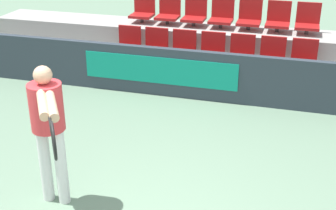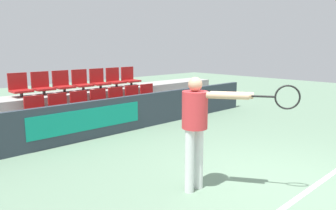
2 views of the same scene
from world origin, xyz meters
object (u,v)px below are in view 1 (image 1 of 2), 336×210
at_px(stadium_chair_1, 155,46).
at_px(stadium_chair_5, 272,56).
at_px(stadium_chair_2, 183,49).
at_px(stadium_chair_7, 143,10).
at_px(stadium_chair_12, 278,19).
at_px(stadium_chair_4, 241,54).
at_px(stadium_chair_8, 168,12).
at_px(stadium_chair_3, 212,51).
at_px(stadium_chair_10, 222,16).
at_px(tennis_player, 48,122).
at_px(stadium_chair_9, 195,14).
at_px(stadium_chair_11, 249,17).
at_px(stadium_chair_0, 128,44).
at_px(stadium_chair_6, 304,59).
at_px(stadium_chair_13, 308,21).

xyz_separation_m(stadium_chair_1, stadium_chair_5, (2.12, 0.00, 0.00)).
relative_size(stadium_chair_2, stadium_chair_7, 1.00).
height_order(stadium_chair_1, stadium_chair_12, stadium_chair_12).
bearing_deg(stadium_chair_12, stadium_chair_4, -120.78).
bearing_deg(stadium_chair_2, stadium_chair_8, 120.78).
relative_size(stadium_chair_3, stadium_chair_8, 1.00).
bearing_deg(stadium_chair_5, stadium_chair_10, 139.99).
bearing_deg(stadium_chair_3, stadium_chair_5, 0.00).
height_order(stadium_chair_4, stadium_chair_8, stadium_chair_8).
xyz_separation_m(stadium_chair_5, stadium_chair_8, (-2.12, 0.89, 0.44)).
bearing_deg(stadium_chair_7, tennis_player, -82.71).
bearing_deg(stadium_chair_8, stadium_chair_9, 0.00).
bearing_deg(stadium_chair_11, stadium_chair_1, -150.77).
xyz_separation_m(stadium_chair_0, stadium_chair_5, (2.65, 0.00, 0.00)).
bearing_deg(stadium_chair_4, stadium_chair_10, 120.78).
relative_size(stadium_chair_6, tennis_player, 0.34).
distance_m(stadium_chair_4, stadium_chair_13, 1.45).
relative_size(stadium_chair_4, stadium_chair_12, 1.00).
height_order(stadium_chair_5, stadium_chair_8, stadium_chair_8).
relative_size(stadium_chair_4, stadium_chair_7, 1.00).
bearing_deg(stadium_chair_9, stadium_chair_1, -120.78).
height_order(stadium_chair_7, stadium_chair_13, same).
xyz_separation_m(stadium_chair_11, stadium_chair_13, (1.06, 0.00, 0.00)).
bearing_deg(stadium_chair_7, stadium_chair_11, 0.00).
height_order(stadium_chair_1, stadium_chair_2, same).
height_order(stadium_chair_2, stadium_chair_6, same).
bearing_deg(stadium_chair_8, stadium_chair_13, 0.00).
bearing_deg(stadium_chair_7, stadium_chair_10, 0.00).
bearing_deg(stadium_chair_4, stadium_chair_6, 0.00).
bearing_deg(stadium_chair_8, stadium_chair_4, -29.23).
height_order(stadium_chair_1, stadium_chair_6, same).
height_order(stadium_chair_0, stadium_chair_7, stadium_chair_7).
bearing_deg(tennis_player, stadium_chair_2, 50.64).
height_order(stadium_chair_1, tennis_player, tennis_player).
distance_m(stadium_chair_5, tennis_player, 4.52).
xyz_separation_m(stadium_chair_5, stadium_chair_13, (0.53, 0.89, 0.44)).
xyz_separation_m(stadium_chair_8, stadium_chair_10, (1.06, 0.00, 0.00)).
bearing_deg(stadium_chair_4, tennis_player, -110.31).
distance_m(stadium_chair_3, stadium_chair_11, 1.12).
height_order(stadium_chair_6, stadium_chair_10, stadium_chair_10).
height_order(stadium_chair_10, stadium_chair_11, same).
bearing_deg(stadium_chair_9, stadium_chair_10, 0.00).
distance_m(stadium_chair_0, stadium_chair_5, 2.65).
distance_m(stadium_chair_9, stadium_chair_12, 1.59).
xyz_separation_m(stadium_chair_1, stadium_chair_12, (2.12, 0.89, 0.44)).
xyz_separation_m(stadium_chair_6, tennis_player, (-2.55, -4.03, 0.36)).
xyz_separation_m(stadium_chair_1, stadium_chair_6, (2.65, 0.00, 0.00)).
relative_size(stadium_chair_8, stadium_chair_12, 1.00).
xyz_separation_m(stadium_chair_4, stadium_chair_12, (0.53, 0.89, 0.44)).
xyz_separation_m(stadium_chair_6, stadium_chair_7, (-3.18, 0.89, 0.44)).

